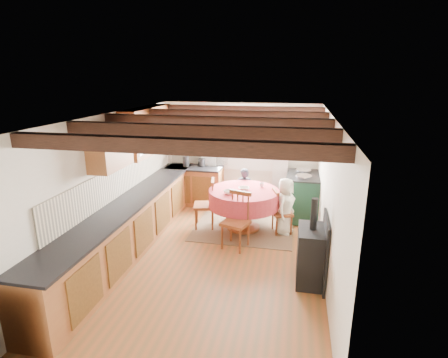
% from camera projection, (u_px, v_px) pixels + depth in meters
% --- Properties ---
extents(floor, '(3.60, 5.50, 0.00)m').
position_uv_depth(floor, '(215.00, 255.00, 6.14)').
color(floor, '#A1562A').
rests_on(floor, ground).
extents(ceiling, '(3.60, 5.50, 0.00)m').
position_uv_depth(ceiling, '(214.00, 116.00, 5.46)').
color(ceiling, white).
rests_on(ceiling, ground).
extents(wall_back, '(3.60, 0.00, 2.40)m').
position_uv_depth(wall_back, '(240.00, 154.00, 8.38)').
color(wall_back, silver).
rests_on(wall_back, ground).
extents(wall_front, '(3.60, 0.00, 2.40)m').
position_uv_depth(wall_front, '(146.00, 282.00, 3.21)').
color(wall_front, silver).
rests_on(wall_front, ground).
extents(wall_left, '(0.00, 5.50, 2.40)m').
position_uv_depth(wall_left, '(113.00, 183.00, 6.15)').
color(wall_left, silver).
rests_on(wall_left, ground).
extents(wall_right, '(0.00, 5.50, 2.40)m').
position_uv_depth(wall_right, '(328.00, 197.00, 5.45)').
color(wall_right, silver).
rests_on(wall_right, ground).
extents(beam_a, '(3.60, 0.16, 0.16)m').
position_uv_depth(beam_a, '(169.00, 146.00, 3.61)').
color(beam_a, '#391E15').
rests_on(beam_a, ceiling).
extents(beam_b, '(3.60, 0.16, 0.16)m').
position_uv_depth(beam_b, '(196.00, 131.00, 4.55)').
color(beam_b, '#391E15').
rests_on(beam_b, ceiling).
extents(beam_c, '(3.60, 0.16, 0.16)m').
position_uv_depth(beam_c, '(214.00, 122.00, 5.49)').
color(beam_c, '#391E15').
rests_on(beam_c, ceiling).
extents(beam_d, '(3.60, 0.16, 0.16)m').
position_uv_depth(beam_d, '(226.00, 115.00, 6.43)').
color(beam_d, '#391E15').
rests_on(beam_d, ceiling).
extents(beam_e, '(3.60, 0.16, 0.16)m').
position_uv_depth(beam_e, '(236.00, 110.00, 7.37)').
color(beam_e, '#391E15').
rests_on(beam_e, ceiling).
extents(splash_left, '(0.02, 4.50, 0.55)m').
position_uv_depth(splash_left, '(123.00, 178.00, 6.42)').
color(splash_left, beige).
rests_on(splash_left, wall_left).
extents(splash_back, '(1.40, 0.02, 0.55)m').
position_uv_depth(splash_back, '(200.00, 153.00, 8.56)').
color(splash_back, beige).
rests_on(splash_back, wall_back).
extents(base_cabinet_left, '(0.60, 5.30, 0.88)m').
position_uv_depth(base_cabinet_left, '(133.00, 225.00, 6.30)').
color(base_cabinet_left, '#92572A').
rests_on(base_cabinet_left, floor).
extents(base_cabinet_back, '(1.30, 0.60, 0.88)m').
position_uv_depth(base_cabinet_back, '(195.00, 186.00, 8.52)').
color(base_cabinet_back, '#92572A').
rests_on(base_cabinet_back, floor).
extents(worktop_left, '(0.64, 5.30, 0.04)m').
position_uv_depth(worktop_left, '(132.00, 201.00, 6.17)').
color(worktop_left, black).
rests_on(worktop_left, base_cabinet_left).
extents(worktop_back, '(1.30, 0.64, 0.04)m').
position_uv_depth(worktop_back, '(194.00, 168.00, 8.37)').
color(worktop_back, black).
rests_on(worktop_back, base_cabinet_back).
extents(wall_cabinet_glass, '(0.34, 1.80, 0.90)m').
position_uv_depth(wall_cabinet_glass, '(148.00, 130.00, 7.03)').
color(wall_cabinet_glass, '#92572A').
rests_on(wall_cabinet_glass, wall_left).
extents(wall_cabinet_solid, '(0.34, 0.90, 0.70)m').
position_uv_depth(wall_cabinet_solid, '(110.00, 147.00, 5.63)').
color(wall_cabinet_solid, '#92572A').
rests_on(wall_cabinet_solid, wall_left).
extents(window_frame, '(1.34, 0.03, 1.54)m').
position_uv_depth(window_frame, '(245.00, 138.00, 8.24)').
color(window_frame, white).
rests_on(window_frame, wall_back).
extents(window_pane, '(1.20, 0.01, 1.40)m').
position_uv_depth(window_pane, '(245.00, 138.00, 8.24)').
color(window_pane, white).
rests_on(window_pane, wall_back).
extents(curtain_left, '(0.35, 0.10, 2.10)m').
position_uv_depth(curtain_left, '(209.00, 158.00, 8.46)').
color(curtain_left, white).
rests_on(curtain_left, wall_back).
extents(curtain_right, '(0.35, 0.10, 2.10)m').
position_uv_depth(curtain_right, '(281.00, 161.00, 8.14)').
color(curtain_right, white).
rests_on(curtain_right, wall_back).
extents(curtain_rod, '(2.00, 0.03, 0.03)m').
position_uv_depth(curtain_rod, '(245.00, 112.00, 7.99)').
color(curtain_rod, black).
rests_on(curtain_rod, wall_back).
extents(wall_picture, '(0.04, 0.50, 0.60)m').
position_uv_depth(wall_picture, '(320.00, 139.00, 7.48)').
color(wall_picture, gold).
rests_on(wall_picture, wall_right).
extents(wall_plate, '(0.30, 0.02, 0.30)m').
position_uv_depth(wall_plate, '(286.00, 135.00, 8.01)').
color(wall_plate, silver).
rests_on(wall_plate, wall_back).
extents(rug, '(1.98, 1.54, 0.01)m').
position_uv_depth(rug, '(243.00, 229.00, 7.18)').
color(rug, brown).
rests_on(rug, floor).
extents(dining_table, '(1.39, 1.39, 0.84)m').
position_uv_depth(dining_table, '(244.00, 210.00, 7.06)').
color(dining_table, '#DA4446').
rests_on(dining_table, floor).
extents(chair_near, '(0.56, 0.58, 1.03)m').
position_uv_depth(chair_near, '(235.00, 221.00, 6.28)').
color(chair_near, brown).
rests_on(chair_near, floor).
extents(chair_left, '(0.54, 0.52, 1.01)m').
position_uv_depth(chair_left, '(204.00, 204.00, 7.15)').
color(chair_left, brown).
rests_on(chair_left, floor).
extents(chair_right, '(0.50, 0.49, 0.89)m').
position_uv_depth(chair_right, '(282.00, 211.00, 6.92)').
color(chair_right, brown).
rests_on(chair_right, floor).
extents(aga_range, '(0.69, 1.07, 0.98)m').
position_uv_depth(aga_range, '(302.00, 196.00, 7.67)').
color(aga_range, '#163726').
rests_on(aga_range, floor).
extents(cast_iron_stove, '(0.40, 0.66, 1.33)m').
position_uv_depth(cast_iron_stove, '(312.00, 241.00, 5.19)').
color(cast_iron_stove, black).
rests_on(cast_iron_stove, floor).
extents(child_far, '(0.42, 0.30, 1.07)m').
position_uv_depth(child_far, '(244.00, 192.00, 7.79)').
color(child_far, '#27303B').
rests_on(child_far, floor).
extents(child_right, '(0.52, 0.64, 1.12)m').
position_uv_depth(child_right, '(285.00, 206.00, 6.86)').
color(child_right, white).
rests_on(child_right, floor).
extents(bowl_a, '(0.25, 0.25, 0.05)m').
position_uv_depth(bowl_a, '(244.00, 188.00, 6.95)').
color(bowl_a, silver).
rests_on(bowl_a, dining_table).
extents(bowl_b, '(0.28, 0.28, 0.07)m').
position_uv_depth(bowl_b, '(229.00, 192.00, 6.71)').
color(bowl_b, silver).
rests_on(bowl_b, dining_table).
extents(cup, '(0.13, 0.13, 0.08)m').
position_uv_depth(cup, '(262.00, 185.00, 7.13)').
color(cup, silver).
rests_on(cup, dining_table).
extents(canister_tall, '(0.15, 0.15, 0.25)m').
position_uv_depth(canister_tall, '(186.00, 161.00, 8.36)').
color(canister_tall, '#262628').
rests_on(canister_tall, worktop_back).
extents(canister_wide, '(0.16, 0.16, 0.18)m').
position_uv_depth(canister_wide, '(202.00, 162.00, 8.41)').
color(canister_wide, '#262628').
rests_on(canister_wide, worktop_back).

